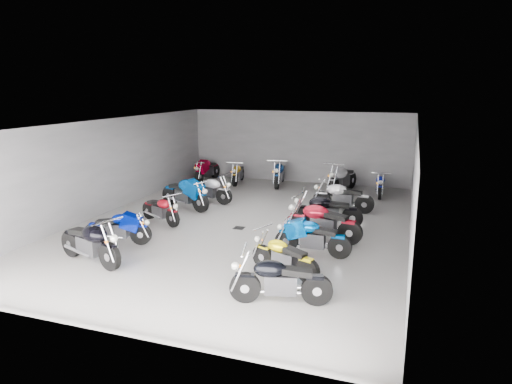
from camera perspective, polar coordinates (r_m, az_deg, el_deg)
ground at (r=14.60m, az=-1.43°, el=-3.97°), size 14.00×14.00×0.00m
wall_back at (r=20.83m, az=5.29°, el=5.64°), size 10.00×0.10×3.20m
wall_left at (r=16.61m, az=-17.88°, el=3.16°), size 0.10×14.00×3.20m
wall_right at (r=13.35m, az=19.09°, el=0.77°), size 0.10×14.00×3.20m
ceiling at (r=14.00m, az=-1.50°, el=8.74°), size 10.00×14.00×0.04m
drain_grate at (r=14.15m, az=-2.13°, el=-4.50°), size 0.32×0.32×0.01m
motorcycle_left_a at (r=11.97m, az=-20.02°, el=-5.95°), size 2.19×0.80×0.99m
motorcycle_left_b at (r=13.19m, az=-16.85°, el=-4.32°), size 1.90×0.59×0.85m
motorcycle_left_d at (r=14.85m, az=-11.83°, el=-2.15°), size 1.75×0.89×0.82m
motorcycle_left_e at (r=16.42m, az=-8.83°, el=-0.18°), size 2.22×0.96×1.02m
motorcycle_left_f at (r=17.17m, az=-6.02°, el=0.29°), size 2.07×0.48×0.91m
motorcycle_right_a at (r=9.29m, az=2.95°, el=-10.97°), size 2.05×0.66×0.91m
motorcycle_right_b at (r=10.65m, az=3.49°, el=-8.03°), size 1.79×0.81×0.82m
motorcycle_right_c at (r=11.89m, az=6.99°, el=-5.63°), size 2.01×0.39×0.89m
motorcycle_right_d at (r=13.06m, az=8.31°, el=-3.70°), size 2.24×0.57×0.99m
motorcycle_right_e at (r=14.29m, az=8.84°, el=-2.34°), size 2.15×0.57×0.95m
motorcycle_right_f at (r=16.15m, az=10.71°, el=-0.62°), size 2.16×0.44×0.95m
motorcycle_back_a at (r=21.19m, az=-6.15°, el=2.78°), size 0.46×2.16×0.95m
motorcycle_back_b at (r=20.51m, az=-2.26°, el=2.36°), size 0.48×1.94×0.85m
motorcycle_back_c at (r=20.05m, az=2.94°, el=2.33°), size 0.55×2.27×1.00m
motorcycle_back_e at (r=19.13m, az=10.74°, el=1.66°), size 0.84×2.30×1.04m
motorcycle_back_f at (r=18.81m, az=15.26°, el=0.90°), size 0.41×1.93×0.85m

